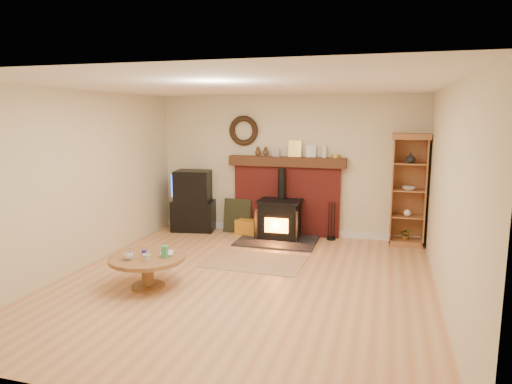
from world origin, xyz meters
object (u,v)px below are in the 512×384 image
(curio_cabinet, at_px, (408,190))
(coffee_table, at_px, (147,262))
(tv_unit, at_px, (193,202))
(wood_stove, at_px, (279,220))

(curio_cabinet, xyz_separation_m, coffee_table, (-3.33, -3.07, -0.63))
(coffee_table, bearing_deg, tv_unit, 102.46)
(tv_unit, xyz_separation_m, curio_cabinet, (3.98, 0.09, 0.41))
(wood_stove, height_order, coffee_table, wood_stove)
(wood_stove, distance_m, tv_unit, 1.80)
(tv_unit, bearing_deg, coffee_table, -77.54)
(curio_cabinet, bearing_deg, tv_unit, -178.76)
(wood_stove, bearing_deg, curio_cabinet, 7.27)
(wood_stove, xyz_separation_m, tv_unit, (-1.78, 0.20, 0.21))
(wood_stove, bearing_deg, coffee_table, -111.87)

